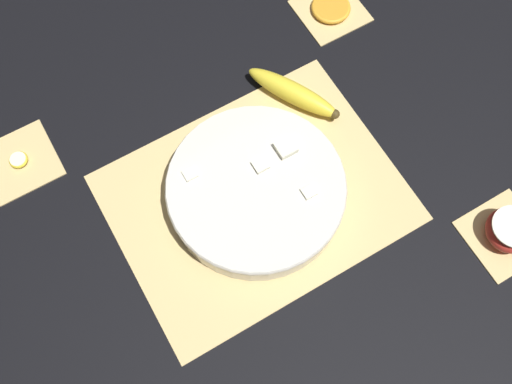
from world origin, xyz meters
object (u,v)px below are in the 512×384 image
(orange_slice_whole, at_px, (331,8))
(banana_coin_single, at_px, (18,160))
(whole_banana, at_px, (293,93))
(fruit_salad_bowl, at_px, (256,190))
(apple_half, at_px, (510,230))

(orange_slice_whole, bearing_deg, banana_coin_single, -180.00)
(orange_slice_whole, xyz_separation_m, banana_coin_single, (-0.64, -0.00, -0.00))
(whole_banana, bearing_deg, fruit_salad_bowl, -139.15)
(whole_banana, xyz_separation_m, apple_half, (0.17, -0.40, 0.00))
(banana_coin_single, bearing_deg, fruit_salad_bowl, -39.43)
(orange_slice_whole, distance_m, banana_coin_single, 0.64)
(orange_slice_whole, bearing_deg, apple_half, -90.00)
(whole_banana, relative_size, orange_slice_whole, 2.32)
(fruit_salad_bowl, distance_m, apple_half, 0.41)
(fruit_salad_bowl, distance_m, orange_slice_whole, 0.41)
(apple_half, xyz_separation_m, banana_coin_single, (-0.64, 0.53, -0.02))
(fruit_salad_bowl, xyz_separation_m, orange_slice_whole, (0.32, 0.26, -0.03))
(fruit_salad_bowl, relative_size, banana_coin_single, 9.08)
(fruit_salad_bowl, bearing_deg, orange_slice_whole, 39.54)
(apple_half, bearing_deg, whole_banana, 112.88)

